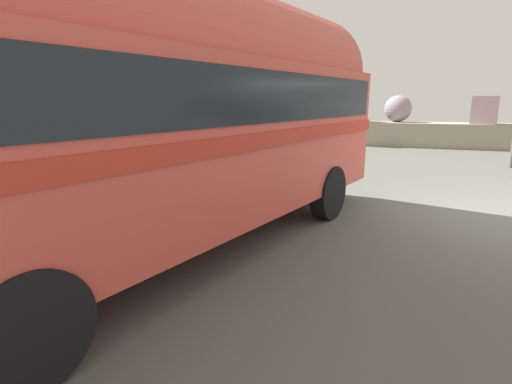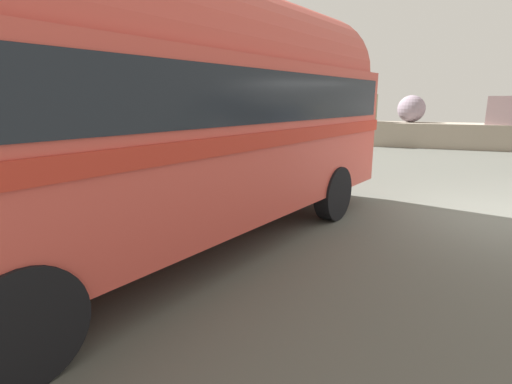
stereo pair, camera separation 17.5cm
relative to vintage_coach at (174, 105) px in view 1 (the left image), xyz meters
name	(u,v)px [view 1 (the left image)]	position (x,y,z in m)	size (l,w,h in m)	color
ground	(502,218)	(4.79, 3.32, -2.04)	(32.00, 26.00, 0.02)	#56564F
breakwater	(428,131)	(4.35, 15.12, -1.32)	(31.36, 2.24, 2.39)	gray
vintage_coach	(174,105)	(0.00, 0.00, 0.00)	(4.62, 8.91, 3.70)	black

